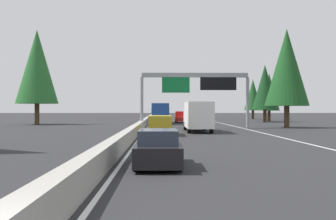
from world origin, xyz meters
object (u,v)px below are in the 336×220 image
(pickup_mid_right, at_px, (181,117))
(sedan_mid_left, at_px, (202,118))
(conifer_right_far, at_px, (265,87))
(sedan_near_center, at_px, (158,149))
(sedan_far_left, at_px, (161,115))
(conifer_left_mid, at_px, (37,67))
(sedan_distant_a, at_px, (197,117))
(box_truck_far_center, at_px, (198,116))
(minivan_near_right, at_px, (160,124))
(bus_mid_center, at_px, (160,112))
(conifer_right_near, at_px, (287,67))
(conifer_right_distant, at_px, (253,95))
(conifer_right_mid, at_px, (269,92))
(sign_gantry_overhead, at_px, (196,84))

(pickup_mid_right, xyz_separation_m, sedan_mid_left, (0.91, -3.64, -0.23))
(conifer_right_far, bearing_deg, sedan_near_center, 161.35)
(sedan_far_left, relative_size, conifer_left_mid, 0.32)
(conifer_right_far, bearing_deg, sedan_distant_a, 55.58)
(sedan_distant_a, bearing_deg, sedan_mid_left, -179.32)
(box_truck_far_center, distance_m, sedan_far_left, 68.85)
(minivan_near_right, distance_m, sedan_mid_left, 33.99)
(sedan_near_center, xyz_separation_m, bus_mid_center, (47.16, -0.05, 1.03))
(pickup_mid_right, height_order, conifer_right_near, conifer_right_near)
(conifer_right_distant, bearing_deg, bus_mid_center, 143.09)
(sedan_near_center, height_order, conifer_right_near, conifer_right_near)
(sedan_far_left, xyz_separation_m, minivan_near_right, (-73.68, 0.04, 0.27))
(pickup_mid_right, bearing_deg, sedan_distant_a, -20.64)
(sedan_distant_a, bearing_deg, conifer_right_near, -163.32)
(conifer_right_distant, bearing_deg, minivan_near_right, 159.43)
(pickup_mid_right, height_order, conifer_right_mid, conifer_right_mid)
(bus_mid_center, bearing_deg, sign_gantry_overhead, -165.55)
(sedan_mid_left, bearing_deg, conifer_right_mid, -63.68)
(bus_mid_center, distance_m, sedan_mid_left, 9.06)
(conifer_right_far, relative_size, conifer_left_mid, 0.71)
(minivan_near_right, xyz_separation_m, sedan_mid_left, (33.24, -7.12, -0.27))
(bus_mid_center, height_order, conifer_right_near, conifer_right_near)
(conifer_right_distant, bearing_deg, sedan_near_center, 164.44)
(conifer_right_mid, height_order, conifer_left_mid, conifer_left_mid)
(sedan_far_left, height_order, conifer_right_far, conifer_right_far)
(sign_gantry_overhead, relative_size, pickup_mid_right, 2.26)
(sedan_near_center, height_order, conifer_right_far, conifer_right_far)
(sign_gantry_overhead, height_order, sedan_far_left, sign_gantry_overhead)
(conifer_right_mid, bearing_deg, pickup_mid_right, 113.82)
(conifer_right_mid, distance_m, conifer_right_distant, 15.67)
(box_truck_far_center, xyz_separation_m, minivan_near_right, (-4.94, 3.74, -0.66))
(minivan_near_right, xyz_separation_m, pickup_mid_right, (32.33, -3.48, -0.04))
(minivan_near_right, bearing_deg, sedan_far_left, -0.03)
(conifer_right_near, bearing_deg, sedan_far_left, 14.38)
(bus_mid_center, xyz_separation_m, conifer_right_mid, (12.02, -20.25, 3.69))
(conifer_right_mid, bearing_deg, sedan_near_center, 161.06)
(sedan_far_left, distance_m, conifer_right_far, 43.75)
(sedan_near_center, distance_m, conifer_left_mid, 48.00)
(sign_gantry_overhead, xyz_separation_m, sedan_distant_a, (30.26, -2.82, -4.46))
(pickup_mid_right, relative_size, conifer_right_near, 0.46)
(sedan_near_center, relative_size, conifer_right_near, 0.36)
(conifer_right_far, bearing_deg, sedan_mid_left, 94.88)
(sedan_near_center, xyz_separation_m, box_truck_far_center, (24.38, -3.79, 0.93))
(box_truck_far_center, relative_size, sedan_distant_a, 1.93)
(minivan_near_right, bearing_deg, conifer_right_mid, -27.01)
(sedan_far_left, distance_m, conifer_right_mid, 39.79)
(sedan_far_left, relative_size, minivan_near_right, 0.88)
(conifer_right_near, bearing_deg, conifer_right_distant, -7.32)
(bus_mid_center, height_order, minivan_near_right, bus_mid_center)
(pickup_mid_right, bearing_deg, conifer_right_near, -147.38)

